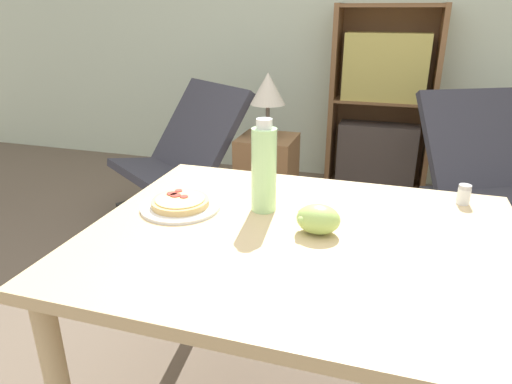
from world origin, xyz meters
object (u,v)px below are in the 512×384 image
Objects in this scene: pizza_on_plate at (181,204)px; side_table at (267,183)px; lounge_chair_far at (487,199)px; grape_bunch at (318,219)px; bookshelf at (381,109)px; lounge_chair_near at (180,180)px; salt_shaker at (464,194)px; table_lamp at (268,92)px; drink_bottle at (263,168)px.

side_table is at bearing 94.61° from pizza_on_plate.
pizza_on_plate is at bearing -153.53° from lounge_chair_far.
pizza_on_plate is 2.02× the size of grape_bunch.
lounge_chair_near is at bearing -138.97° from bookshelf.
lounge_chair_far is at bearing 65.26° from grape_bunch.
table_lamp is (-0.97, 1.12, 0.10)m from salt_shaker.
lounge_chair_near reaches higher than pizza_on_plate.
pizza_on_plate is 0.18× the size of bookshelf.
lounge_chair_far is at bearing 53.03° from pizza_on_plate.
drink_bottle is at bearing 150.48° from grape_bunch.
drink_bottle reaches higher than lounge_chair_far.
pizza_on_plate is 0.86× the size of drink_bottle.
salt_shaker is (0.61, 0.23, -0.10)m from drink_bottle.
bookshelf is 1.18m from table_lamp.
pizza_on_plate is 2.45m from bookshelf.
pizza_on_plate is 0.25× the size of lounge_chair_far.
salt_shaker is 0.11× the size of side_table.
table_lamp reaches higher than grape_bunch.
lounge_chair_near is at bearing 129.23° from grape_bunch.
side_table is at bearing 110.85° from grape_bunch.
salt_shaker is 0.07× the size of lounge_chair_far.
lounge_chair_far is (0.75, 1.62, -0.50)m from grape_bunch.
table_lamp is (0.57, 0.08, 0.59)m from lounge_chair_near.
lounge_chair_near is 2.63× the size of table_lamp.
grape_bunch is 1.86m from lounge_chair_near.
salt_shaker is at bearing -131.17° from lounge_chair_far.
salt_shaker is at bearing 21.13° from drink_bottle.
table_lamp is at bearing 105.06° from drink_bottle.
lounge_chair_near is (-1.54, 1.04, -0.49)m from salt_shaker.
side_table is (-0.11, 1.42, -0.45)m from pizza_on_plate.
table_lamp is at bearing 130.96° from salt_shaker.
pizza_on_plate is 0.65× the size of table_lamp.
salt_shaker is 0.06× the size of lounge_chair_near.
grape_bunch is 0.09× the size of bookshelf.
salt_shaker is (0.41, 0.34, -0.01)m from grape_bunch.
pizza_on_plate reaches higher than side_table.
lounge_chair_near reaches higher than salt_shaker.
grape_bunch is at bearing -69.15° from table_lamp.
lounge_chair_near is 1.63m from bookshelf.
drink_bottle is at bearing -148.42° from lounge_chair_far.
drink_bottle is 4.46× the size of salt_shaker.
drink_bottle is 1.51m from side_table.
drink_bottle reaches higher than salt_shaker.
drink_bottle is 0.21× the size of bookshelf.
lounge_chair_far is 1.63× the size of side_table.
salt_shaker is 1.48m from table_lamp.
side_table is at bearing -122.83° from bookshelf.
table_lamp reaches higher than pizza_on_plate.
drink_bottle reaches higher than pizza_on_plate.
drink_bottle is 0.29× the size of lounge_chair_far.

